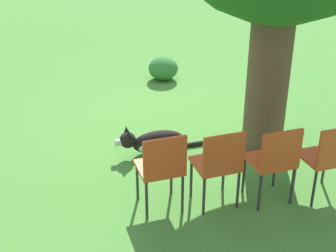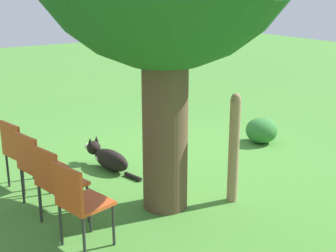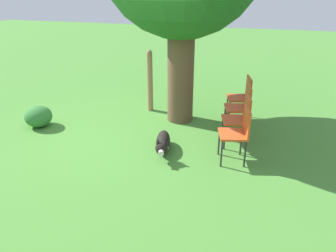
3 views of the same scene
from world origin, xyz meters
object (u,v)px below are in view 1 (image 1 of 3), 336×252
Objects in this scene: fence_post at (274,77)px; red_chair_3 at (328,155)px; dog at (152,142)px; red_chair_0 at (162,166)px; red_chair_2 at (274,159)px; red_chair_1 at (219,162)px.

fence_post is 1.96m from red_chair_3.
dog is 1.28× the size of red_chair_0.
red_chair_0 is 1.00× the size of red_chair_2.
red_chair_0 is (2.01, -1.74, -0.14)m from fence_post.
red_chair_0 is 0.58m from red_chair_1.
dog is 1.71m from red_chair_2.
red_chair_3 is (1.16, 1.76, 0.37)m from dog.
red_chair_3 is (1.96, 0.00, -0.14)m from fence_post.
red_chair_0 is 1.16m from red_chair_2.
red_chair_3 reaches higher than dog.
red_chair_1 is (1.20, 0.60, 0.37)m from dog.
fence_post reaches higher than red_chair_1.
fence_post reaches higher than red_chair_3.
red_chair_0 and red_chair_1 have the same top height.
red_chair_2 is (-0.02, 0.58, 0.00)m from red_chair_1.
fence_post is 1.49× the size of red_chair_0.
dog is at bearing -11.94° from red_chair_0.
fence_post is 1.49× the size of red_chair_3.
red_chair_1 is at bearing 78.61° from red_chair_3.
dog is 0.86× the size of fence_post.
red_chair_3 is (-0.05, 1.74, 0.00)m from red_chair_0.
red_chair_2 is at bearing 78.61° from red_chair_3.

